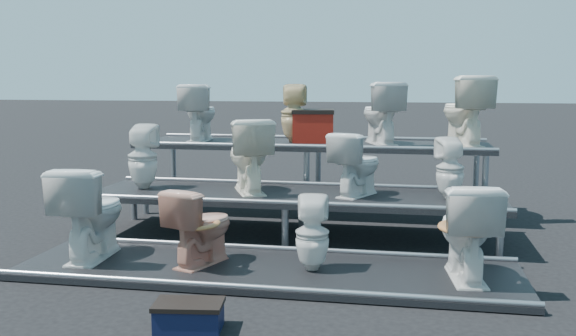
% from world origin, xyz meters
% --- Properties ---
extents(ground, '(80.00, 80.00, 0.00)m').
position_xyz_m(ground, '(0.00, 0.00, 0.00)').
color(ground, black).
rests_on(ground, ground).
extents(tier_front, '(4.20, 1.20, 0.06)m').
position_xyz_m(tier_front, '(0.00, -1.30, 0.03)').
color(tier_front, black).
rests_on(tier_front, ground).
extents(tier_mid, '(4.20, 1.20, 0.46)m').
position_xyz_m(tier_mid, '(0.00, 0.00, 0.23)').
color(tier_mid, black).
rests_on(tier_mid, ground).
extents(tier_back, '(4.20, 1.20, 0.86)m').
position_xyz_m(tier_back, '(0.00, 1.30, 0.43)').
color(tier_back, black).
rests_on(tier_back, ground).
extents(toilet_0, '(0.51, 0.83, 0.83)m').
position_xyz_m(toilet_0, '(-1.58, -1.30, 0.47)').
color(toilet_0, silver).
rests_on(toilet_0, tier_front).
extents(toilet_1, '(0.57, 0.74, 0.66)m').
position_xyz_m(toilet_1, '(-0.57, -1.30, 0.39)').
color(toilet_1, tan).
rests_on(toilet_1, tier_front).
extents(toilet_2, '(0.31, 0.31, 0.62)m').
position_xyz_m(toilet_2, '(0.39, -1.30, 0.37)').
color(toilet_2, silver).
rests_on(toilet_2, tier_front).
extents(toilet_3, '(0.51, 0.80, 0.78)m').
position_xyz_m(toilet_3, '(1.61, -1.30, 0.45)').
color(toilet_3, silver).
rests_on(toilet_3, tier_front).
extents(toilet_4, '(0.34, 0.34, 0.69)m').
position_xyz_m(toilet_4, '(-1.64, 0.00, 0.80)').
color(toilet_4, silver).
rests_on(toilet_4, tier_mid).
extents(toilet_5, '(0.70, 0.86, 0.77)m').
position_xyz_m(toilet_5, '(-0.47, 0.00, 0.85)').
color(toilet_5, white).
rests_on(toilet_5, tier_mid).
extents(toilet_6, '(0.59, 0.72, 0.64)m').
position_xyz_m(toilet_6, '(0.64, 0.00, 0.78)').
color(toilet_6, silver).
rests_on(toilet_6, tier_mid).
extents(toilet_7, '(0.33, 0.34, 0.60)m').
position_xyz_m(toilet_7, '(1.55, 0.00, 0.76)').
color(toilet_7, silver).
rests_on(toilet_7, tier_mid).
extents(toilet_8, '(0.45, 0.72, 0.70)m').
position_xyz_m(toilet_8, '(-1.44, 1.30, 1.21)').
color(toilet_8, silver).
rests_on(toilet_8, tier_back).
extents(toilet_9, '(0.35, 0.36, 0.71)m').
position_xyz_m(toilet_9, '(-0.23, 1.30, 1.21)').
color(toilet_9, '#D1B782').
rests_on(toilet_9, tier_back).
extents(toilet_10, '(0.63, 0.82, 0.73)m').
position_xyz_m(toilet_10, '(0.82, 1.30, 1.23)').
color(toilet_10, silver).
rests_on(toilet_10, tier_back).
extents(toilet_11, '(0.66, 0.89, 0.80)m').
position_xyz_m(toilet_11, '(1.77, 1.30, 1.26)').
color(toilet_11, white).
rests_on(toilet_11, tier_back).
extents(red_crate, '(0.53, 0.44, 0.35)m').
position_xyz_m(red_crate, '(-0.00, 1.35, 1.04)').
color(red_crate, maroon).
rests_on(red_crate, tier_back).
extents(step_stool, '(0.46, 0.31, 0.15)m').
position_xyz_m(step_stool, '(-0.24, -2.56, 0.08)').
color(step_stool, black).
rests_on(step_stool, ground).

